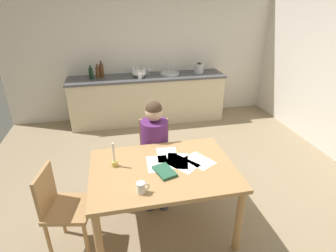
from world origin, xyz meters
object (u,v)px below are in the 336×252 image
Objects in this scene: stovetop_kettle at (199,68)px; wine_glass_back_right at (133,69)px; coffee_mug at (141,188)px; mixing_bowl at (139,73)px; teacup_on_counter at (140,76)px; wine_glass_by_kettle at (144,69)px; wine_glass_back_left at (137,69)px; bottle_vinegar at (98,72)px; dining_table at (163,176)px; candlestick at (114,160)px; bottle_oil at (91,73)px; sink_unit at (170,74)px; person_seated at (155,145)px; book_magazine at (165,171)px; wine_glass_near_sink at (149,68)px; chair_at_table at (155,151)px; chair_side_empty at (62,206)px; bottle_wine_red at (102,70)px.

stovetop_kettle is 1.27m from wine_glass_back_right.
mixing_bowl is (0.35, 3.14, 0.16)m from coffee_mug.
teacup_on_counter is (-1.16, -0.15, -0.05)m from stovetop_kettle.
wine_glass_back_left is (-0.12, 0.00, 0.00)m from wine_glass_by_kettle.
mixing_bowl is (0.75, -0.05, -0.05)m from bottle_vinegar.
candlestick is at bearing 163.73° from dining_table.
bottle_oil reaches higher than wine_glass_back_right.
mixing_bowl is (0.56, 2.69, 0.14)m from candlestick.
person_seated is at bearing -106.64° from sink_unit.
book_magazine is at bearing -92.06° from mixing_bowl.
wine_glass_near_sink is (0.31, 2.97, 0.36)m from dining_table.
stovetop_kettle reaches higher than candlestick.
wine_glass_by_kettle is 0.12m from wine_glass_back_left.
bottle_oil is at bearing 179.64° from stovetop_kettle.
wine_glass_by_kettle reaches higher than candlestick.
chair_at_table is 8.02× the size of teacup_on_counter.
wine_glass_back_right reaches higher than chair_side_empty.
chair_side_empty is 3.11m from mixing_bowl.
wine_glass_near_sink is at bearing 158.85° from sink_unit.
stovetop_kettle reaches higher than chair_side_empty.
chair_at_table reaches higher than dining_table.
wine_glass_near_sink is (0.55, 3.29, 0.21)m from coffee_mug.
bottle_oil is (-0.31, 2.70, 0.19)m from candlestick.
wine_glass_near_sink is at bearing 74.98° from candlestick.
wine_glass_back_right reaches higher than teacup_on_counter.
wine_glass_by_kettle is at bearing 76.88° from candlestick.
mixing_bowl is 2.41× the size of teacup_on_counter.
bottle_vinegar is at bearing 18.26° from bottle_oil.
coffee_mug is 3.16m from mixing_bowl.
bottle_wine_red is at bearing 105.66° from chair_at_table.
person_seated is at bearing -89.76° from wine_glass_back_right.
chair_at_table is 2.29m from wine_glass_back_right.
book_magazine is (0.45, -0.21, -0.06)m from candlestick.
bottle_oil is 1.08m from wine_glass_near_sink.
chair_at_table is at bearing -107.29° from sink_unit.
book_magazine is at bearing 44.47° from coffee_mug.
book_magazine is 0.89× the size of mixing_bowl.
wine_glass_near_sink is at bearing 0.00° from wine_glass_back_left.
candlestick is 0.85× the size of bottle_wine_red.
coffee_mug is (0.71, -0.26, 0.30)m from chair_side_empty.
bottle_vinegar reaches higher than book_magazine.
wine_glass_back_left is at bearing 71.03° from chair_side_empty.
sink_unit is 0.41m from wine_glass_near_sink.
stovetop_kettle is at bearing -6.80° from wine_glass_back_right.
dining_table is 5.45× the size of candlestick.
bottle_oil reaches higher than dining_table.
bottle_vinegar is at bearing -172.35° from wine_glass_back_left.
coffee_mug reaches higher than dining_table.
candlestick is at bearing 21.25° from chair_side_empty.
book_magazine is 3.06m from wine_glass_back_left.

